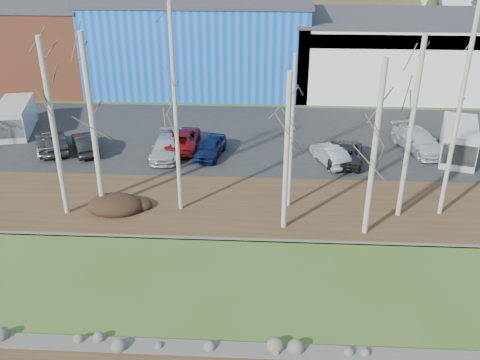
# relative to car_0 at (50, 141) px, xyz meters

# --- Properties ---
(near_bank_rocks) EXTENTS (80.00, 0.80, 0.50)m
(near_bank_rocks) POSITION_rel_car_0_xyz_m (14.69, -18.46, -0.85)
(near_bank_rocks) COLOR #47423D
(near_bank_rocks) RESTS_ON ground
(river) EXTENTS (80.00, 8.00, 0.90)m
(river) POSITION_rel_car_0_xyz_m (14.69, -14.36, -0.85)
(river) COLOR black
(river) RESTS_ON ground
(far_bank_rocks) EXTENTS (80.00, 0.80, 0.46)m
(far_bank_rocks) POSITION_rel_car_0_xyz_m (14.69, -10.26, -0.85)
(far_bank_rocks) COLOR #47423D
(far_bank_rocks) RESTS_ON ground
(far_bank) EXTENTS (80.00, 7.00, 0.15)m
(far_bank) POSITION_rel_car_0_xyz_m (14.69, -7.06, -0.77)
(far_bank) COLOR #382616
(far_bank) RESTS_ON ground
(parking_lot) EXTENTS (80.00, 14.00, 0.14)m
(parking_lot) POSITION_rel_car_0_xyz_m (14.69, 3.44, -0.78)
(parking_lot) COLOR black
(parking_lot) RESTS_ON ground
(building_brick) EXTENTS (16.32, 12.24, 7.80)m
(building_brick) POSITION_rel_car_0_xyz_m (-9.31, 17.44, 3.06)
(building_brick) COLOR brown
(building_brick) RESTS_ON ground
(building_blue) EXTENTS (20.40, 12.24, 8.30)m
(building_blue) POSITION_rel_car_0_xyz_m (8.69, 17.44, 3.31)
(building_blue) COLOR #0C43BC
(building_blue) RESTS_ON ground
(building_white) EXTENTS (18.36, 12.24, 6.80)m
(building_white) POSITION_rel_car_0_xyz_m (26.69, 17.42, 2.56)
(building_white) COLOR silver
(building_white) RESTS_ON ground
(dirt_mound) EXTENTS (3.17, 2.24, 0.62)m
(dirt_mound) POSITION_rel_car_0_xyz_m (6.78, -8.04, -0.39)
(dirt_mound) COLOR black
(dirt_mound) RESTS_ON far_bank
(birch_0) EXTENTS (0.28, 0.28, 9.78)m
(birch_0) POSITION_rel_car_0_xyz_m (4.14, -8.52, 4.19)
(birch_0) COLOR #BCB6AA
(birch_0) RESTS_ON far_bank
(birch_1) EXTENTS (0.31, 0.31, 9.89)m
(birch_1) POSITION_rel_car_0_xyz_m (6.00, -7.83, 4.25)
(birch_1) COLOR #BCB6AA
(birch_1) RESTS_ON far_bank
(birch_2) EXTENTS (0.22, 0.22, 11.33)m
(birch_2) POSITION_rel_car_0_xyz_m (10.44, -7.74, 4.97)
(birch_2) COLOR #BCB6AA
(birch_2) RESTS_ON far_bank
(birch_3) EXTENTS (0.27, 0.27, 8.45)m
(birch_3) POSITION_rel_car_0_xyz_m (16.23, -9.41, 3.53)
(birch_3) COLOR #BCB6AA
(birch_3) RESTS_ON far_bank
(birch_4) EXTENTS (0.20, 0.20, 8.75)m
(birch_4) POSITION_rel_car_0_xyz_m (16.56, -7.06, 3.68)
(birch_4) COLOR #BCB6AA
(birch_4) RESTS_ON far_bank
(birch_5) EXTENTS (0.29, 0.29, 9.23)m
(birch_5) POSITION_rel_car_0_xyz_m (20.48, -9.74, 3.91)
(birch_5) COLOR #BCB6AA
(birch_5) RESTS_ON far_bank
(birch_6) EXTENTS (0.26, 0.26, 9.93)m
(birch_6) POSITION_rel_car_0_xyz_m (22.62, -7.79, 4.27)
(birch_6) COLOR #BCB6AA
(birch_6) RESTS_ON far_bank
(birch_7) EXTENTS (0.24, 0.24, 12.89)m
(birch_7) POSITION_rel_car_0_xyz_m (24.97, -7.49, 5.75)
(birch_7) COLOR #BCB6AA
(birch_7) RESTS_ON far_bank
(car_0) EXTENTS (2.87, 4.47, 1.42)m
(car_0) POSITION_rel_car_0_xyz_m (0.00, 0.00, 0.00)
(car_0) COLOR #BAB9BB
(car_0) RESTS_ON parking_lot
(car_1) EXTENTS (3.04, 4.22, 1.32)m
(car_1) POSITION_rel_car_0_xyz_m (2.54, -0.08, -0.05)
(car_1) COLOR black
(car_1) RESTS_ON parking_lot
(car_2) EXTENTS (2.58, 5.16, 1.40)m
(car_2) POSITION_rel_car_0_xyz_m (9.22, 1.01, -0.01)
(car_2) COLOR maroon
(car_2) RESTS_ON parking_lot
(car_3) EXTENTS (1.92, 4.55, 1.31)m
(car_3) POSITION_rel_car_0_xyz_m (8.35, -0.47, -0.05)
(car_3) COLOR #AFB2B8
(car_3) RESTS_ON parking_lot
(car_4) EXTENTS (2.26, 4.10, 1.32)m
(car_4) POSITION_rel_car_0_xyz_m (11.36, -0.29, -0.05)
(car_4) COLOR #0E1949
(car_4) RESTS_ON parking_lot
(car_5) EXTENTS (2.62, 4.08, 1.27)m
(car_5) POSITION_rel_car_0_xyz_m (19.50, -1.06, -0.07)
(car_5) COLOR #ADADAF
(car_5) RESTS_ON parking_lot
(car_6) EXTENTS (2.87, 4.94, 1.29)m
(car_6) POSITION_rel_car_0_xyz_m (20.55, -0.66, -0.06)
(car_6) COLOR #232325
(car_6) RESTS_ON parking_lot
(car_7) EXTENTS (3.53, 5.41, 1.46)m
(car_7) POSITION_rel_car_0_xyz_m (25.88, 1.45, 0.02)
(car_7) COLOR silver
(car_7) RESTS_ON parking_lot
(car_8) EXTENTS (3.04, 4.22, 1.32)m
(car_8) POSITION_rel_car_0_xyz_m (0.40, -0.08, -0.05)
(car_8) COLOR black
(car_8) RESTS_ON parking_lot
(car_9) EXTENTS (3.04, 4.22, 1.32)m
(car_9) POSITION_rel_car_0_xyz_m (-0.17, -0.08, -0.05)
(car_9) COLOR black
(car_9) RESTS_ON parking_lot
(van_white) EXTENTS (3.57, 5.64, 2.29)m
(van_white) POSITION_rel_car_0_xyz_m (28.23, 0.37, 0.44)
(van_white) COLOR silver
(van_white) RESTS_ON parking_lot
(van_grey) EXTENTS (3.28, 5.53, 2.26)m
(van_grey) POSITION_rel_car_0_xyz_m (-3.87, 3.31, 0.42)
(van_grey) COLOR silver
(van_grey) RESTS_ON parking_lot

